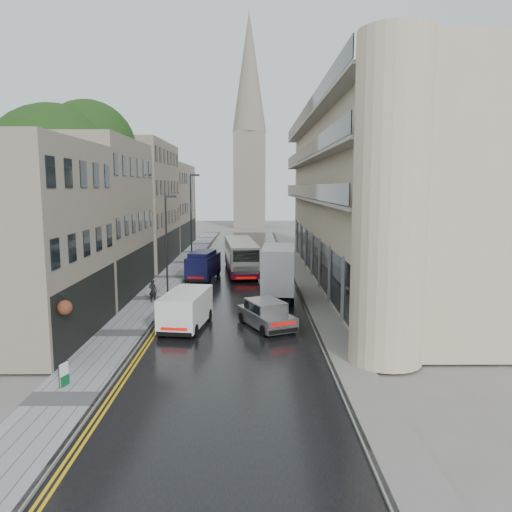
{
  "coord_description": "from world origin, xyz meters",
  "views": [
    {
      "loc": [
        1.14,
        -14.8,
        7.82
      ],
      "look_at": [
        1.35,
        18.0,
        3.24
      ],
      "focal_mm": 35.0,
      "sensor_mm": 36.0,
      "label": 1
    }
  ],
  "objects_px": {
    "cream_bus": "(231,261)",
    "pedestrian": "(153,291)",
    "lamp_post_near": "(167,248)",
    "lamp_post_far": "(191,218)",
    "navy_van": "(187,267)",
    "tree_near": "(56,199)",
    "white_van": "(161,316)",
    "silver_hatchback": "(264,322)",
    "tree_far": "(113,203)",
    "white_lorry": "(263,276)",
    "estate_sign": "(64,375)"
  },
  "relations": [
    {
      "from": "white_lorry",
      "to": "estate_sign",
      "type": "bearing_deg",
      "value": -115.18
    },
    {
      "from": "pedestrian",
      "to": "estate_sign",
      "type": "distance_m",
      "value": 14.19
    },
    {
      "from": "lamp_post_far",
      "to": "tree_near",
      "type": "bearing_deg",
      "value": -119.25
    },
    {
      "from": "tree_near",
      "to": "estate_sign",
      "type": "height_order",
      "value": "tree_near"
    },
    {
      "from": "tree_far",
      "to": "silver_hatchback",
      "type": "distance_m",
      "value": 26.98
    },
    {
      "from": "silver_hatchback",
      "to": "lamp_post_near",
      "type": "relative_size",
      "value": 0.59
    },
    {
      "from": "tree_far",
      "to": "estate_sign",
      "type": "height_order",
      "value": "tree_far"
    },
    {
      "from": "pedestrian",
      "to": "lamp_post_far",
      "type": "height_order",
      "value": "lamp_post_far"
    },
    {
      "from": "tree_far",
      "to": "silver_hatchback",
      "type": "bearing_deg",
      "value": -58.23
    },
    {
      "from": "lamp_post_near",
      "to": "estate_sign",
      "type": "xyz_separation_m",
      "value": [
        -1.48,
        -15.15,
        -3.08
      ]
    },
    {
      "from": "navy_van",
      "to": "pedestrian",
      "type": "relative_size",
      "value": 3.13
    },
    {
      "from": "navy_van",
      "to": "lamp_post_near",
      "type": "distance_m",
      "value": 7.03
    },
    {
      "from": "white_lorry",
      "to": "lamp_post_near",
      "type": "xyz_separation_m",
      "value": [
        -6.56,
        1.05,
        1.76
      ]
    },
    {
      "from": "tree_near",
      "to": "pedestrian",
      "type": "distance_m",
      "value": 9.43
    },
    {
      "from": "navy_van",
      "to": "lamp_post_far",
      "type": "relative_size",
      "value": 0.54
    },
    {
      "from": "cream_bus",
      "to": "lamp_post_near",
      "type": "bearing_deg",
      "value": -121.35
    },
    {
      "from": "tree_near",
      "to": "pedestrian",
      "type": "relative_size",
      "value": 8.99
    },
    {
      "from": "tree_far",
      "to": "lamp_post_far",
      "type": "height_order",
      "value": "tree_far"
    },
    {
      "from": "white_lorry",
      "to": "lamp_post_far",
      "type": "height_order",
      "value": "lamp_post_far"
    },
    {
      "from": "cream_bus",
      "to": "white_van",
      "type": "xyz_separation_m",
      "value": [
        -2.95,
        -16.69,
        -0.4
      ]
    },
    {
      "from": "silver_hatchback",
      "to": "lamp_post_far",
      "type": "distance_m",
      "value": 27.7
    },
    {
      "from": "cream_bus",
      "to": "estate_sign",
      "type": "xyz_separation_m",
      "value": [
        -5.47,
        -23.59,
        -0.9
      ]
    },
    {
      "from": "lamp_post_far",
      "to": "lamp_post_near",
      "type": "bearing_deg",
      "value": -94.64
    },
    {
      "from": "silver_hatchback",
      "to": "navy_van",
      "type": "xyz_separation_m",
      "value": [
        -5.94,
        14.99,
        0.45
      ]
    },
    {
      "from": "pedestrian",
      "to": "navy_van",
      "type": "bearing_deg",
      "value": -84.55
    },
    {
      "from": "tree_near",
      "to": "white_van",
      "type": "height_order",
      "value": "tree_near"
    },
    {
      "from": "silver_hatchback",
      "to": "pedestrian",
      "type": "bearing_deg",
      "value": 110.53
    },
    {
      "from": "cream_bus",
      "to": "lamp_post_far",
      "type": "xyz_separation_m",
      "value": [
        -4.53,
        9.69,
        3.11
      ]
    },
    {
      "from": "tree_near",
      "to": "lamp_post_near",
      "type": "xyz_separation_m",
      "value": [
        7.75,
        -1.06,
        -3.29
      ]
    },
    {
      "from": "tree_far",
      "to": "pedestrian",
      "type": "height_order",
      "value": "tree_far"
    },
    {
      "from": "cream_bus",
      "to": "lamp_post_near",
      "type": "distance_m",
      "value": 9.59
    },
    {
      "from": "navy_van",
      "to": "lamp_post_far",
      "type": "bearing_deg",
      "value": 104.29
    },
    {
      "from": "lamp_post_far",
      "to": "navy_van",
      "type": "bearing_deg",
      "value": -91.09
    },
    {
      "from": "white_van",
      "to": "pedestrian",
      "type": "height_order",
      "value": "white_van"
    },
    {
      "from": "estate_sign",
      "to": "cream_bus",
      "type": "bearing_deg",
      "value": 93.55
    },
    {
      "from": "tree_near",
      "to": "pedestrian",
      "type": "height_order",
      "value": "tree_near"
    },
    {
      "from": "tree_near",
      "to": "cream_bus",
      "type": "xyz_separation_m",
      "value": [
        11.74,
        7.37,
        -5.48
      ]
    },
    {
      "from": "lamp_post_near",
      "to": "silver_hatchback",
      "type": "bearing_deg",
      "value": -65.92
    },
    {
      "from": "cream_bus",
      "to": "pedestrian",
      "type": "relative_size",
      "value": 6.88
    },
    {
      "from": "tree_near",
      "to": "silver_hatchback",
      "type": "height_order",
      "value": "tree_near"
    },
    {
      "from": "silver_hatchback",
      "to": "lamp_post_far",
      "type": "xyz_separation_m",
      "value": [
        -7.0,
        26.54,
        3.78
      ]
    },
    {
      "from": "white_lorry",
      "to": "silver_hatchback",
      "type": "xyz_separation_m",
      "value": [
        -0.1,
        -7.36,
        -1.1
      ]
    },
    {
      "from": "cream_bus",
      "to": "pedestrian",
      "type": "bearing_deg",
      "value": -123.07
    },
    {
      "from": "cream_bus",
      "to": "estate_sign",
      "type": "height_order",
      "value": "cream_bus"
    },
    {
      "from": "estate_sign",
      "to": "navy_van",
      "type": "bearing_deg",
      "value": 101.34
    },
    {
      "from": "tree_far",
      "to": "tree_near",
      "type": "bearing_deg",
      "value": -91.32
    },
    {
      "from": "tree_far",
      "to": "navy_van",
      "type": "distance_m",
      "value": 12.01
    },
    {
      "from": "tree_near",
      "to": "cream_bus",
      "type": "height_order",
      "value": "tree_near"
    },
    {
      "from": "white_lorry",
      "to": "pedestrian",
      "type": "bearing_deg",
      "value": -176.0
    },
    {
      "from": "lamp_post_near",
      "to": "lamp_post_far",
      "type": "relative_size",
      "value": 0.79
    }
  ]
}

